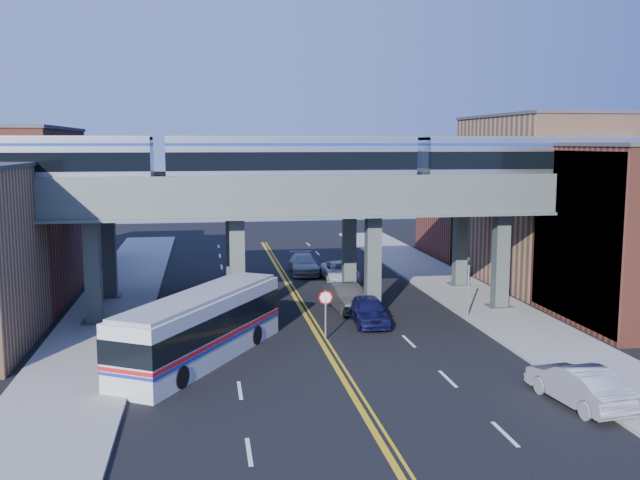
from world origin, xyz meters
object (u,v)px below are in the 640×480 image
at_px(transit_train, 292,162).
at_px(car_parked_curb, 578,384).
at_px(car_lane_a, 369,310).
at_px(car_lane_c, 340,272).
at_px(car_lane_d, 304,264).
at_px(stop_sign, 326,307).
at_px(transit_bus, 201,328).
at_px(traffic_signal, 468,280).
at_px(car_lane_b, 347,297).

bearing_deg(transit_train, car_parked_curb, -59.36).
distance_m(car_lane_a, car_lane_c, 12.81).
bearing_deg(car_lane_a, car_lane_d, 97.00).
bearing_deg(stop_sign, transit_bus, -158.39).
distance_m(traffic_signal, transit_bus, 16.24).
xyz_separation_m(traffic_signal, car_lane_b, (-6.51, 3.31, -1.50)).
bearing_deg(transit_train, transit_bus, -124.95).
relative_size(car_lane_d, car_parked_curb, 1.06).
xyz_separation_m(transit_train, car_lane_c, (4.84, 10.60, -8.42)).
bearing_deg(transit_bus, traffic_signal, -39.78).
xyz_separation_m(transit_train, stop_sign, (1.10, -5.00, -7.36)).
height_order(stop_sign, traffic_signal, traffic_signal).
bearing_deg(transit_train, car_lane_c, 65.44).
height_order(car_lane_b, car_lane_d, car_lane_b).
height_order(stop_sign, car_lane_d, stop_sign).
relative_size(car_lane_b, car_lane_d, 0.93).
xyz_separation_m(transit_train, car_lane_b, (3.49, 1.31, -8.32)).
height_order(traffic_signal, transit_bus, traffic_signal).
distance_m(transit_bus, car_parked_curb, 16.72).
xyz_separation_m(transit_train, traffic_signal, (10.00, -2.00, -6.82)).
distance_m(car_lane_c, car_lane_d, 4.03).
relative_size(car_lane_b, car_parked_curb, 0.99).
relative_size(traffic_signal, car_lane_d, 0.79).
relative_size(transit_train, car_lane_c, 8.63).
relative_size(traffic_signal, car_lane_b, 0.84).
bearing_deg(traffic_signal, transit_bus, -160.12).
bearing_deg(transit_train, stop_sign, -77.57).
bearing_deg(traffic_signal, stop_sign, -161.37).
relative_size(transit_train, car_lane_a, 9.40).
bearing_deg(car_lane_b, traffic_signal, -33.74).
height_order(transit_train, car_parked_curb, transit_train).
bearing_deg(car_lane_d, car_lane_c, -54.27).
bearing_deg(stop_sign, car_lane_b, 69.27).
distance_m(stop_sign, transit_bus, 6.84).
distance_m(stop_sign, car_lane_d, 19.03).
xyz_separation_m(transit_bus, car_lane_d, (7.86, 21.46, -0.80)).
bearing_deg(car_lane_c, car_lane_a, -93.79).
height_order(transit_train, stop_sign, transit_train).
relative_size(transit_train, car_parked_curb, 8.89).
xyz_separation_m(stop_sign, car_lane_a, (2.95, 2.81, -0.97)).
bearing_deg(traffic_signal, car_lane_c, 112.28).
relative_size(stop_sign, car_parked_curb, 0.54).
height_order(traffic_signal, car_lane_a, traffic_signal).
bearing_deg(transit_bus, transit_train, -4.61).
distance_m(car_lane_a, car_lane_d, 16.20).
height_order(transit_bus, car_lane_a, transit_bus).
height_order(stop_sign, car_lane_b, stop_sign).
height_order(traffic_signal, car_parked_curb, traffic_signal).
distance_m(stop_sign, car_lane_a, 4.19).
bearing_deg(car_lane_a, car_lane_b, 101.06).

